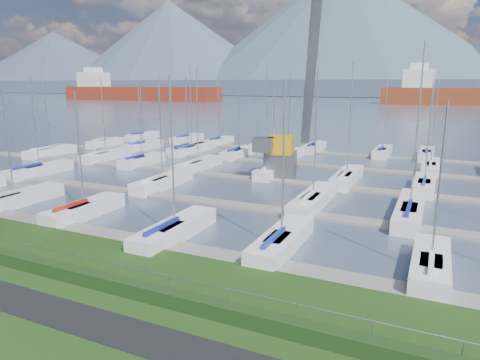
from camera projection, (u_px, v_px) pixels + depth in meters
The scene contains 10 objects.
path at pixel (89, 322), 17.89m from camera, with size 160.00×2.00×0.04m, color black.
water at pixel (418, 101), 250.44m from camera, with size 800.00×540.00×0.20m, color #465366.
hedge at pixel (129, 288), 20.11m from camera, with size 80.00×0.70×0.70m, color #1B3513.
fence at pixel (133, 268), 20.27m from camera, with size 0.04×0.04×80.00m, color gray.
foothill at pixel (424, 88), 310.89m from camera, with size 900.00×80.00×12.00m, color #475368.
mountains at pixel (442, 38), 364.79m from camera, with size 1190.00×360.00×115.00m.
docks at pixel (298, 183), 43.57m from camera, with size 90.00×41.60×0.25m.
crane at pixel (289, 125), 46.21m from camera, with size 6.72×13.18×22.35m.
cargo_ship_west at pixel (134, 94), 251.08m from camera, with size 99.75×19.22×21.50m.
sailboat_fleet at pixel (288, 125), 45.75m from camera, with size 75.36×49.61×13.22m.
Camera 1 is at (12.54, -14.94, 9.77)m, focal length 32.00 mm.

